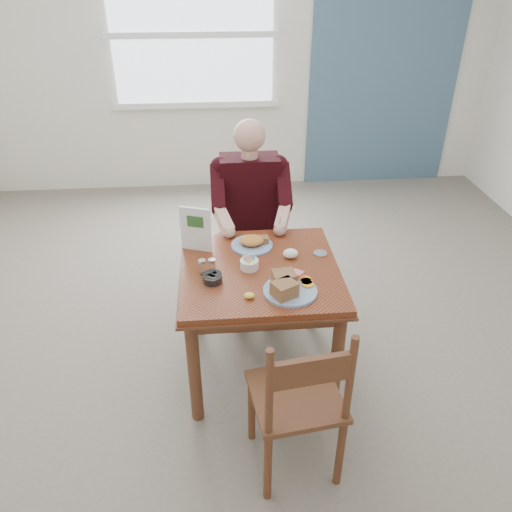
{
  "coord_description": "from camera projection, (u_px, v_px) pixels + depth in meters",
  "views": [
    {
      "loc": [
        -0.23,
        -2.39,
        2.29
      ],
      "look_at": [
        -0.02,
        0.0,
        0.83
      ],
      "focal_mm": 35.0,
      "sensor_mm": 36.0,
      "label": 1
    }
  ],
  "objects": [
    {
      "name": "far_plate",
      "position": [
        253.0,
        242.0,
        3.04
      ],
      "size": [
        0.26,
        0.26,
        0.07
      ],
      "color": "white",
      "rests_on": "table"
    },
    {
      "name": "creamer",
      "position": [
        212.0,
        278.0,
        2.71
      ],
      "size": [
        0.13,
        0.13,
        0.05
      ],
      "color": "white",
      "rests_on": "table"
    },
    {
      "name": "napkin",
      "position": [
        290.0,
        254.0,
        2.93
      ],
      "size": [
        0.11,
        0.1,
        0.06
      ],
      "primitive_type": "ellipsoid",
      "rotation": [
        0.0,
        0.0,
        -0.37
      ],
      "color": "white",
      "rests_on": "table"
    },
    {
      "name": "shakers",
      "position": [
        207.0,
        267.0,
        2.77
      ],
      "size": [
        0.1,
        0.04,
        0.09
      ],
      "color": "white",
      "rests_on": "table"
    },
    {
      "name": "accent_panel",
      "position": [
        387.0,
        53.0,
        5.16
      ],
      "size": [
        1.6,
        0.02,
        2.8
      ],
      "primitive_type": "cube",
      "color": "#43647C",
      "rests_on": "ground"
    },
    {
      "name": "wall_back",
      "position": [
        233.0,
        55.0,
        5.06
      ],
      "size": [
        5.5,
        0.0,
        5.5
      ],
      "primitive_type": "plane",
      "rotation": [
        1.57,
        0.0,
        0.0
      ],
      "color": "white",
      "rests_on": "ground"
    },
    {
      "name": "near_plate",
      "position": [
        288.0,
        286.0,
        2.63
      ],
      "size": [
        0.37,
        0.37,
        0.1
      ],
      "color": "white",
      "rests_on": "table"
    },
    {
      "name": "metal_dish",
      "position": [
        320.0,
        253.0,
        2.97
      ],
      "size": [
        0.1,
        0.1,
        0.01
      ],
      "primitive_type": "cylinder",
      "rotation": [
        0.0,
        0.0,
        -0.27
      ],
      "color": "silver",
      "rests_on": "table"
    },
    {
      "name": "chair_far",
      "position": [
        250.0,
        241.0,
        3.67
      ],
      "size": [
        0.42,
        0.42,
        0.95
      ],
      "color": "brown",
      "rests_on": "ground"
    },
    {
      "name": "chair_near",
      "position": [
        299.0,
        401.0,
        2.35
      ],
      "size": [
        0.47,
        0.47,
        0.95
      ],
      "color": "brown",
      "rests_on": "ground"
    },
    {
      "name": "diner",
      "position": [
        250.0,
        205.0,
        3.42
      ],
      "size": [
        0.53,
        0.56,
        1.39
      ],
      "color": "gray",
      "rests_on": "chair_far"
    },
    {
      "name": "window",
      "position": [
        192.0,
        35.0,
        4.9
      ],
      "size": [
        1.72,
        0.04,
        1.42
      ],
      "color": "white",
      "rests_on": "wall_back"
    },
    {
      "name": "lemon_wedge",
      "position": [
        249.0,
        296.0,
        2.59
      ],
      "size": [
        0.06,
        0.04,
        0.03
      ],
      "primitive_type": "ellipsoid",
      "rotation": [
        0.0,
        0.0,
        0.05
      ],
      "color": "yellow",
      "rests_on": "table"
    },
    {
      "name": "caddy",
      "position": [
        249.0,
        264.0,
        2.83
      ],
      "size": [
        0.12,
        0.12,
        0.08
      ],
      "color": "white",
      "rests_on": "table"
    },
    {
      "name": "table",
      "position": [
        260.0,
        284.0,
        2.91
      ],
      "size": [
        0.92,
        0.92,
        0.75
      ],
      "color": "brown",
      "rests_on": "ground"
    },
    {
      "name": "menu",
      "position": [
        196.0,
        229.0,
        2.95
      ],
      "size": [
        0.18,
        0.08,
        0.28
      ],
      "color": "white",
      "rests_on": "table"
    },
    {
      "name": "floor",
      "position": [
        259.0,
        365.0,
        3.24
      ],
      "size": [
        6.0,
        6.0,
        0.0
      ],
      "primitive_type": "plane",
      "color": "#696255",
      "rests_on": "ground"
    }
  ]
}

